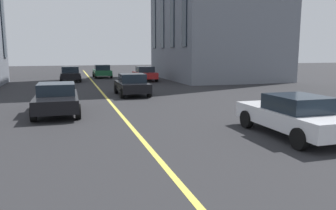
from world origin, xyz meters
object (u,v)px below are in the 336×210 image
car_black_mid (57,98)px  car_green_oncoming (102,71)px  car_red_far (145,74)px  car_black_near (70,74)px  car_white_parked_b (294,115)px  car_black_parked_a (132,85)px

car_black_mid → car_green_oncoming: bearing=-10.8°
car_red_far → car_black_near: size_ratio=1.00×
car_red_far → car_white_parked_b: (-22.21, 0.00, 0.00)m
car_green_oncoming → car_white_parked_b: bearing=-172.7°
car_red_far → car_black_near: (1.64, 6.90, 0.00)m
car_black_near → car_white_parked_b: 24.83m
car_black_mid → car_black_near: bearing=-2.3°
car_black_parked_a → car_white_parked_b: bearing=-164.9°
car_black_mid → car_black_parked_a: bearing=-39.3°
car_red_far → car_black_parked_a: 10.85m
car_white_parked_b → car_black_near: bearing=16.1°
car_red_far → car_white_parked_b: size_ratio=0.89×
car_white_parked_b → car_black_parked_a: car_black_parked_a is taller
car_green_oncoming → car_black_near: (-3.88, 3.37, 0.00)m
car_black_near → car_white_parked_b: (-23.85, -6.90, 0.00)m
car_green_oncoming → car_black_mid: size_ratio=0.89×
car_green_oncoming → car_black_mid: bearing=169.2°
car_red_far → car_black_parked_a: same height
car_white_parked_b → car_black_mid: bearing=49.7°
car_green_oncoming → car_black_near: same height
car_green_oncoming → car_black_parked_a: 15.89m
car_black_parked_a → car_black_mid: bearing=140.7°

